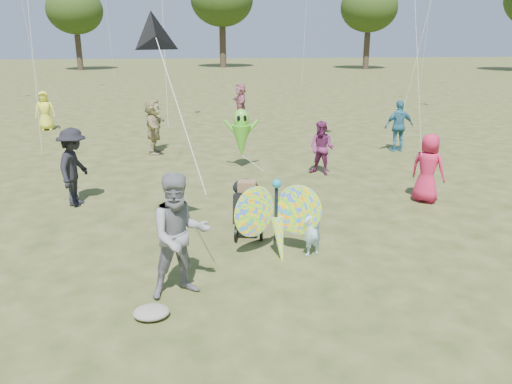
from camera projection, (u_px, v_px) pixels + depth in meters
ground at (280, 288)px, 7.71m from camera, size 160.00×160.00×0.00m
child_girl at (312, 230)px, 8.72m from camera, size 0.41×0.34×0.97m
adult_man at (180, 236)px, 7.27m from camera, size 1.09×0.95×1.89m
grey_bag at (151, 312)px, 6.89m from camera, size 0.51×0.41×0.16m
crowd_a at (428, 168)px, 11.50m from camera, size 0.91×0.92×1.61m
crowd_b at (74, 167)px, 11.25m from camera, size 0.84×1.24×1.78m
crowd_c at (399, 126)px, 16.55m from camera, size 1.04×0.52×1.70m
crowd_d at (154, 126)px, 16.24m from camera, size 0.63×1.71×1.81m
crowd_e at (322, 148)px, 13.79m from camera, size 0.92×0.90×1.49m
crowd_g at (45, 111)px, 20.30m from camera, size 0.86×0.65×1.59m
crowd_j at (241, 102)px, 22.40m from camera, size 0.66×1.62×1.70m
jogging_stroller at (247, 203)px, 9.69m from camera, size 0.62×1.10×1.09m
butterfly_kite at (277, 220)px, 8.61m from camera, size 1.74×0.75×1.62m
delta_kite_rig at (156, 38)px, 7.88m from camera, size 1.16×1.79×2.61m
alien_kite at (241, 136)px, 14.37m from camera, size 1.12×0.69×1.74m
tree_line at (244, 1)px, 48.67m from camera, size 91.78×33.60×10.79m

